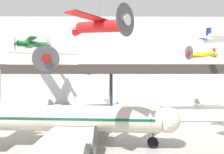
# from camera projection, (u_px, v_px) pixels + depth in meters

# --- Properties ---
(hangar_back_wall) EXTENTS (140.00, 3.00, 22.52)m
(hangar_back_wall) POSITION_uv_depth(u_px,v_px,m) (111.00, 61.00, 53.50)
(hangar_back_wall) COLOR silver
(hangar_back_wall) RESTS_ON ground
(mezzanine_walkway) EXTENTS (110.00, 3.20, 10.15)m
(mezzanine_walkway) POSITION_uv_depth(u_px,v_px,m) (111.00, 72.00, 42.20)
(mezzanine_walkway) COLOR #38332D
(mezzanine_walkway) RESTS_ON ground
(airliner_silver_main) EXTENTS (26.35, 29.95, 9.32)m
(airliner_silver_main) POSITION_uv_depth(u_px,v_px,m) (72.00, 119.00, 24.12)
(airliner_silver_main) COLOR beige
(airliner_silver_main) RESTS_ON ground
(suspended_plane_yellow_lowwing) EXTENTS (6.96, 8.42, 7.07)m
(suspended_plane_yellow_lowwing) POSITION_uv_depth(u_px,v_px,m) (202.00, 55.00, 42.90)
(suspended_plane_yellow_lowwing) COLOR yellow
(suspended_plane_red_highwing) EXTENTS (6.82, 7.32, 5.85)m
(suspended_plane_red_highwing) POSITION_uv_depth(u_px,v_px,m) (99.00, 26.00, 19.28)
(suspended_plane_red_highwing) COLOR red
(suspended_plane_cream_biplane) EXTENTS (9.73, 8.46, 9.10)m
(suspended_plane_cream_biplane) POSITION_uv_depth(u_px,v_px,m) (44.00, 60.00, 29.82)
(suspended_plane_cream_biplane) COLOR beige
(suspended_plane_green_biplane) EXTENTS (8.17, 9.11, 5.17)m
(suspended_plane_green_biplane) POSITION_uv_depth(u_px,v_px,m) (32.00, 44.00, 45.29)
(suspended_plane_green_biplane) COLOR #1E6B33
(suspended_plane_blue_trainer) EXTENTS (6.28, 5.82, 10.32)m
(suspended_plane_blue_trainer) POSITION_uv_depth(u_px,v_px,m) (95.00, 70.00, 45.50)
(suspended_plane_blue_trainer) COLOR #1E4CAD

